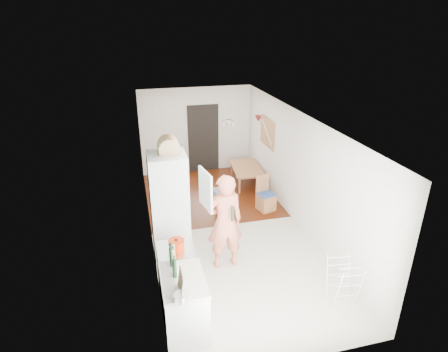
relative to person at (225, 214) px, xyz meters
name	(u,v)px	position (x,y,z in m)	size (l,w,h in m)	color
room_shell	(227,178)	(0.34, 1.18, 0.17)	(3.20, 7.00, 2.50)	silver
floor	(227,230)	(0.34, 1.18, -1.08)	(3.20, 7.00, 0.01)	beige
wood_floor_overlay	(209,194)	(0.34, 3.03, -1.08)	(3.20, 3.30, 0.01)	#541D07
sage_wall_panel	(154,204)	(-1.25, -0.82, 0.77)	(0.02, 3.00, 1.30)	slate
tile_splashback	(161,268)	(-1.24, -1.37, 0.07)	(0.02, 1.90, 0.50)	black
doorway_recess	(203,139)	(0.54, 4.66, -0.08)	(0.90, 0.04, 2.00)	black
base_cabinet	(184,306)	(-0.96, -1.37, -0.65)	(0.60, 0.90, 0.86)	silver
worktop	(183,280)	(-0.96, -1.37, -0.19)	(0.62, 0.92, 0.06)	beige
range_cooker	(177,273)	(-0.96, -0.62, -0.64)	(0.60, 0.60, 0.88)	silver
cooker_top	(176,250)	(-0.96, -0.62, -0.18)	(0.60, 0.60, 0.04)	silver
fridge_housing	(170,210)	(-0.93, 0.40, -0.01)	(0.66, 0.66, 2.15)	silver
fridge_door	(206,190)	(-0.32, 0.10, 0.47)	(0.56, 0.04, 0.70)	silver
fridge_interior	(186,184)	(-0.62, 0.40, 0.47)	(0.02, 0.52, 0.66)	white
pinboard	(268,132)	(1.92, 3.08, 0.47)	(0.03, 0.90, 0.70)	tan
pinboard_frame	(267,132)	(1.91, 3.08, 0.47)	(0.01, 0.94, 0.74)	#986139
wall_sconce	(258,119)	(1.88, 3.73, 0.67)	(0.18, 0.18, 0.16)	maroon
person	(225,214)	(0.00, 0.00, 0.00)	(0.79, 0.52, 2.16)	#E7755C
dining_table	(247,177)	(1.52, 3.42, -0.88)	(1.17, 0.65, 0.41)	#986139
dining_chair	(266,194)	(1.49, 1.84, -0.65)	(0.36, 0.36, 0.86)	#986139
stool	(224,206)	(0.47, 1.91, -0.87)	(0.33, 0.33, 0.43)	#986139
grey_drape	(223,194)	(0.44, 1.90, -0.56)	(0.43, 0.43, 0.19)	gray
drying_rack	(343,282)	(1.60, -1.43, -0.68)	(0.41, 0.37, 0.79)	silver
bread_bin	(169,147)	(-0.87, 0.46, 1.17)	(0.39, 0.36, 0.20)	tan
red_casserole	(176,245)	(-0.94, -0.62, -0.08)	(0.26, 0.26, 0.15)	red
steel_pan	(181,297)	(-1.04, -1.80, -0.11)	(0.19, 0.19, 0.10)	silver
held_bottle	(232,214)	(0.09, -0.18, 0.09)	(0.06, 0.06, 0.27)	#1B3D20
bottle_a	(172,256)	(-1.06, -1.04, 0.00)	(0.08, 0.08, 0.33)	#1B3D20
bottle_b	(175,268)	(-1.05, -1.31, -0.02)	(0.06, 0.06, 0.28)	#1B3D20
bottle_c	(176,269)	(-1.03, -1.26, -0.06)	(0.08, 0.08, 0.20)	silver
pepper_mill_front	(173,260)	(-1.05, -1.07, -0.05)	(0.06, 0.06, 0.23)	tan
pepper_mill_back	(173,255)	(-1.03, -0.94, -0.05)	(0.06, 0.06, 0.23)	tan
chopping_boards	(181,282)	(-1.01, -1.65, 0.01)	(0.04, 0.25, 0.34)	tan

